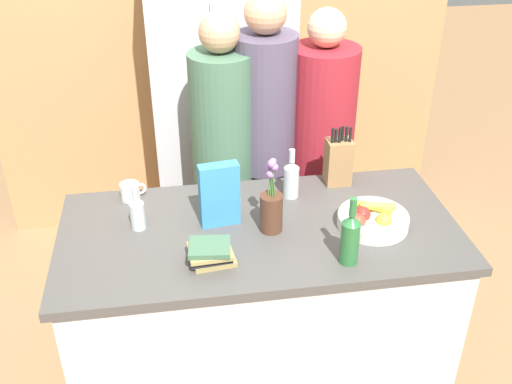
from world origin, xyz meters
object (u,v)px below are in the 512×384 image
flower_vase (271,208)px  cereal_box (219,195)px  book_stack (211,253)px  bottle_oil (350,238)px  fruit_bowl (372,219)px  refrigerator (221,100)px  person_in_blue (264,139)px  person_in_red_tee (320,145)px  bottle_wine (137,212)px  coffee_mug (131,191)px  bottle_vinegar (291,178)px  knife_block (338,161)px  person_at_sink (223,154)px

flower_vase → cereal_box: bearing=158.4°
book_stack → bottle_oil: size_ratio=0.65×
cereal_box → book_stack: size_ratio=1.50×
bottle_oil → fruit_bowl: bearing=52.6°
refrigerator → person_in_blue: bearing=-72.7°
refrigerator → person_in_red_tee: 0.73m
flower_vase → bottle_wine: (-0.56, 0.10, -0.03)m
refrigerator → flower_vase: size_ratio=5.85×
coffee_mug → book_stack: size_ratio=0.63×
coffee_mug → person_in_blue: person_in_blue is taller
bottle_oil → bottle_vinegar: bearing=103.3°
cereal_box → person_in_red_tee: 0.90m
person_in_red_tee → refrigerator: bearing=123.2°
refrigerator → knife_block: 1.04m
cereal_box → bottle_wine: cereal_box is taller
person_at_sink → person_in_blue: (0.23, 0.05, 0.04)m
book_stack → person_in_red_tee: person_in_red_tee is taller
knife_block → bottle_vinegar: (-0.25, -0.09, -0.02)m
cereal_box → coffee_mug: cereal_box is taller
cereal_box → fruit_bowl: bearing=-10.8°
fruit_bowl → book_stack: (-0.71, -0.15, 0.01)m
person_at_sink → coffee_mug: bearing=-124.0°
bottle_wine → fruit_bowl: bearing=-8.0°
flower_vase → coffee_mug: 0.70m
fruit_bowl → person_at_sink: person_at_sink is taller
knife_block → person_at_sink: size_ratio=0.18×
knife_block → bottle_vinegar: size_ratio=1.23×
person_at_sink → person_in_blue: person_in_blue is taller
flower_vase → book_stack: flower_vase is taller
fruit_bowl → flower_vase: flower_vase is taller
book_stack → bottle_oil: bearing=-8.4°
flower_vase → bottle_wine: bearing=169.9°
refrigerator → bottle_oil: refrigerator is taller
knife_block → person_in_red_tee: size_ratio=0.18×
coffee_mug → person_at_sink: person_at_sink is taller
cereal_box → book_stack: 0.30m
refrigerator → coffee_mug: size_ratio=16.65×
refrigerator → book_stack: refrigerator is taller
flower_vase → bottle_vinegar: (0.14, 0.26, -0.01)m
cereal_box → flower_vase: bearing=-21.6°
knife_block → flower_vase: size_ratio=0.87×
refrigerator → person_in_blue: (0.17, -0.55, -0.01)m
coffee_mug → person_at_sink: bearing=34.7°
coffee_mug → person_at_sink: (0.46, 0.32, -0.01)m
knife_block → person_in_red_tee: bearing=88.4°
person_in_blue → flower_vase: bearing=-113.7°
cereal_box → person_at_sink: 0.60m
refrigerator → bottle_vinegar: refrigerator is taller
bottle_vinegar → person_at_sink: size_ratio=0.14×
fruit_bowl → knife_block: 0.40m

